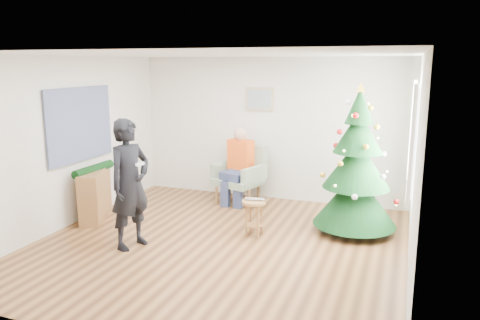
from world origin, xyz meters
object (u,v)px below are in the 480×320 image
at_px(stool, 254,218).
at_px(armchair, 240,181).
at_px(console, 95,194).
at_px(standing_man, 130,184).
at_px(christmas_tree, 357,166).

distance_m(stool, armchair, 1.74).
bearing_deg(console, standing_man, -57.69).
height_order(armchair, standing_man, standing_man).
xyz_separation_m(standing_man, console, (-1.23, 0.84, -0.49)).
relative_size(christmas_tree, console, 2.23).
xyz_separation_m(stool, console, (-2.68, -0.13, 0.13)).
distance_m(armchair, standing_man, 2.65).
bearing_deg(christmas_tree, console, -168.67).
relative_size(standing_man, console, 1.78).
bearing_deg(armchair, standing_man, -86.09).
distance_m(christmas_tree, armchair, 2.39).
xyz_separation_m(christmas_tree, armchair, (-2.14, 0.87, -0.62)).
height_order(stool, armchair, armchair).
bearing_deg(christmas_tree, stool, -153.58).
bearing_deg(stool, armchair, 116.70).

